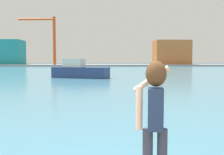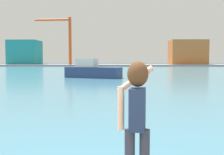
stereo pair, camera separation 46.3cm
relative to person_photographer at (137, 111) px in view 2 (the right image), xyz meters
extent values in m
plane|color=#334751|center=(-0.58, 49.03, -1.54)|extent=(220.00, 220.00, 0.00)
cube|color=teal|center=(-0.58, 51.03, -1.53)|extent=(140.00, 100.00, 0.02)
cube|color=gray|center=(-0.58, 91.03, -1.30)|extent=(140.00, 20.00, 0.49)
cube|color=#1E2D4C|center=(0.01, 0.00, 0.03)|extent=(0.25, 0.37, 0.56)
sphere|color=#E0B293|center=(0.01, 0.00, 0.49)|extent=(0.22, 0.22, 0.22)
ellipsoid|color=#472D19|center=(0.01, -0.02, 0.50)|extent=(0.28, 0.26, 0.34)
cylinder|color=#E0B293|center=(-0.21, 0.00, 0.04)|extent=(0.09, 0.09, 0.58)
cylinder|color=#E0B293|center=(0.00, 0.22, 0.41)|extent=(0.53, 0.17, 0.40)
cube|color=black|center=(0.02, 0.34, 0.58)|extent=(0.02, 0.07, 0.14)
cube|color=navy|center=(-3.24, 28.42, -0.88)|extent=(7.11, 4.33, 1.28)
cube|color=silver|center=(-4.04, 28.72, 0.27)|extent=(2.78, 2.28, 1.01)
cube|color=teal|center=(-34.04, 92.31, 3.25)|extent=(10.26, 9.71, 8.60)
cube|color=#B26633|center=(24.02, 89.66, 3.16)|extent=(12.15, 8.56, 8.43)
cylinder|color=#D84C19|center=(-16.61, 87.16, 6.98)|extent=(1.00, 1.00, 16.07)
cylinder|color=#D84C19|center=(-22.70, 87.55, 14.22)|extent=(12.22, 1.49, 0.70)
camera|label=1|loc=(-0.72, -3.51, 0.70)|focal=42.49mm
camera|label=2|loc=(-0.25, -3.51, 0.70)|focal=42.49mm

